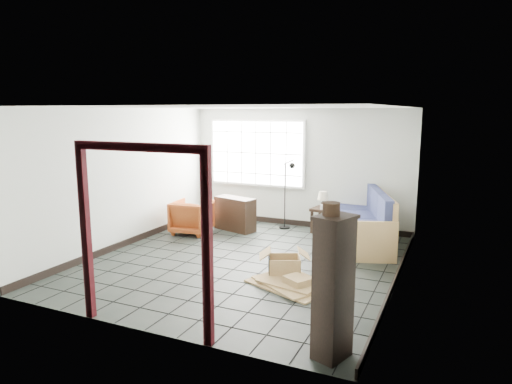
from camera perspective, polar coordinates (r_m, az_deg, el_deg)
The scene contains 15 objects.
ground at distance 7.90m, azimuth -1.36°, elevation -8.67°, with size 5.50×5.50×0.00m, color black.
room_shell at distance 7.55m, azimuth -1.32°, elevation 3.55°, with size 5.02×5.52×2.61m.
window_panel at distance 10.39m, azimuth 0.07°, elevation 4.90°, with size 2.32×0.08×1.52m.
doorway_trim at distance 5.31m, azimuth -14.13°, elevation -2.84°, with size 1.80×0.08×2.20m.
futon_sofa at distance 9.08m, azimuth 13.42°, elevation -3.94°, with size 1.64×2.54×1.06m.
armchair at distance 9.67m, azimuth -8.04°, elevation -2.91°, with size 0.74×0.70×0.76m, color maroon.
side_table at distance 9.72m, azimuth 8.54°, elevation -2.53°, with size 0.55×0.55×0.53m.
table_lamp at distance 9.63m, azimuth 8.37°, elevation -0.57°, with size 0.25×0.25×0.36m.
projector at distance 9.61m, azimuth 8.86°, elevation -1.82°, with size 0.30×0.25×0.10m.
floor_lamp at distance 9.82m, azimuth 4.04°, elevation -0.02°, with size 0.41×0.33×1.53m.
console_shelf at distance 9.83m, azimuth -2.64°, elevation -2.75°, with size 0.98×0.60×0.72m.
tall_shelf at distance 4.81m, azimuth 9.65°, elevation -11.60°, with size 0.44×0.49×1.52m.
pot at distance 4.58m, azimuth 9.39°, elevation -2.10°, with size 0.20×0.20×0.13m.
open_box at distance 7.19m, azimuth 3.54°, elevation -9.26°, with size 0.86×0.66×0.44m.
cardboard_pile at distance 6.88m, azimuth 4.62°, elevation -11.20°, with size 1.42×1.23×0.17m.
Camera 1 is at (3.24, -6.74, 2.54)m, focal length 32.00 mm.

